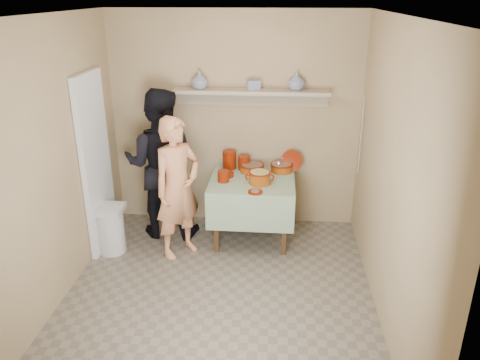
# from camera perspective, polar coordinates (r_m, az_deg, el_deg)

# --- Properties ---
(ground) EXTENTS (3.50, 3.50, 0.00)m
(ground) POSITION_cam_1_polar(r_m,az_deg,el_deg) (4.68, -2.69, -14.30)
(ground) COLOR #6F6657
(ground) RESTS_ON ground
(tile_panel) EXTENTS (0.06, 0.70, 2.00)m
(tile_panel) POSITION_cam_1_polar(r_m,az_deg,el_deg) (5.39, -17.13, 1.84)
(tile_panel) COLOR silver
(tile_panel) RESTS_ON ground
(plate_stack_a) EXTENTS (0.17, 0.17, 0.22)m
(plate_stack_a) POSITION_cam_1_polar(r_m,az_deg,el_deg) (5.68, -1.30, 2.49)
(plate_stack_a) COLOR #651404
(plate_stack_a) RESTS_ON serving_table
(plate_stack_b) EXTENTS (0.14, 0.14, 0.17)m
(plate_stack_b) POSITION_cam_1_polar(r_m,az_deg,el_deg) (5.64, 0.50, 2.10)
(plate_stack_b) COLOR #651404
(plate_stack_b) RESTS_ON serving_table
(bowl_stack) EXTENTS (0.13, 0.13, 0.13)m
(bowl_stack) POSITION_cam_1_polar(r_m,az_deg,el_deg) (5.29, -2.04, 0.48)
(bowl_stack) COLOR #651404
(bowl_stack) RESTS_ON serving_table
(empty_bowl) EXTENTS (0.16, 0.16, 0.05)m
(empty_bowl) POSITION_cam_1_polar(r_m,az_deg,el_deg) (5.46, -1.61, 0.68)
(empty_bowl) COLOR #651404
(empty_bowl) RESTS_ON serving_table
(propped_lid) EXTENTS (0.26, 0.11, 0.25)m
(propped_lid) POSITION_cam_1_polar(r_m,az_deg,el_deg) (5.64, 6.29, 2.32)
(propped_lid) COLOR #651404
(propped_lid) RESTS_ON serving_table
(vase_right) EXTENTS (0.22, 0.22, 0.20)m
(vase_right) POSITION_cam_1_polar(r_m,az_deg,el_deg) (5.46, 6.89, 11.86)
(vase_right) COLOR navy
(vase_right) RESTS_ON wall_shelf
(vase_left) EXTENTS (0.25, 0.25, 0.20)m
(vase_left) POSITION_cam_1_polar(r_m,az_deg,el_deg) (5.51, -4.96, 12.04)
(vase_left) COLOR navy
(vase_left) RESTS_ON wall_shelf
(ceramic_box) EXTENTS (0.17, 0.15, 0.11)m
(ceramic_box) POSITION_cam_1_polar(r_m,az_deg,el_deg) (5.47, 1.63, 11.51)
(ceramic_box) COLOR navy
(ceramic_box) RESTS_ON wall_shelf
(person_cook) EXTENTS (0.67, 0.68, 1.59)m
(person_cook) POSITION_cam_1_polar(r_m,az_deg,el_deg) (5.10, -7.59, -1.00)
(person_cook) COLOR tan
(person_cook) RESTS_ON ground
(person_helper) EXTENTS (0.87, 0.68, 1.78)m
(person_helper) POSITION_cam_1_polar(r_m,az_deg,el_deg) (5.55, -9.66, 1.93)
(person_helper) COLOR black
(person_helper) RESTS_ON ground
(room_shell) EXTENTS (3.04, 3.54, 2.62)m
(room_shell) POSITION_cam_1_polar(r_m,az_deg,el_deg) (3.95, -3.11, 4.88)
(room_shell) COLOR tan
(room_shell) RESTS_ON ground
(serving_table) EXTENTS (0.97, 0.97, 0.76)m
(serving_table) POSITION_cam_1_polar(r_m,az_deg,el_deg) (5.46, 1.52, -0.95)
(serving_table) COLOR #4C2D16
(serving_table) RESTS_ON ground
(cazuela_meat_a) EXTENTS (0.30, 0.30, 0.10)m
(cazuela_meat_a) POSITION_cam_1_polar(r_m,az_deg,el_deg) (5.58, 1.46, 1.54)
(cazuela_meat_a) COLOR #77300A
(cazuela_meat_a) RESTS_ON serving_table
(cazuela_meat_b) EXTENTS (0.28, 0.28, 0.10)m
(cazuela_meat_b) POSITION_cam_1_polar(r_m,az_deg,el_deg) (5.62, 5.08, 1.61)
(cazuela_meat_b) COLOR #77300A
(cazuela_meat_b) RESTS_ON serving_table
(ladle) EXTENTS (0.08, 0.26, 0.19)m
(ladle) POSITION_cam_1_polar(r_m,az_deg,el_deg) (5.58, 4.78, 2.03)
(ladle) COLOR silver
(ladle) RESTS_ON cazuela_meat_b
(cazuela_rice) EXTENTS (0.33, 0.25, 0.14)m
(cazuela_rice) POSITION_cam_1_polar(r_m,az_deg,el_deg) (5.23, 2.41, 0.41)
(cazuela_rice) COLOR #77300A
(cazuela_rice) RESTS_ON serving_table
(front_plate) EXTENTS (0.16, 0.16, 0.03)m
(front_plate) POSITION_cam_1_polar(r_m,az_deg,el_deg) (5.02, 1.87, -1.44)
(front_plate) COLOR #651404
(front_plate) RESTS_ON serving_table
(wall_shelf) EXTENTS (1.80, 0.25, 0.21)m
(wall_shelf) POSITION_cam_1_polar(r_m,az_deg,el_deg) (5.51, 1.34, 10.53)
(wall_shelf) COLOR tan
(wall_shelf) RESTS_ON room_shell
(trash_bin) EXTENTS (0.32, 0.32, 0.56)m
(trash_bin) POSITION_cam_1_polar(r_m,az_deg,el_deg) (5.49, -15.46, -5.78)
(trash_bin) COLOR silver
(trash_bin) RESTS_ON ground
(electrical_cord) EXTENTS (0.01, 0.05, 0.90)m
(electrical_cord) POSITION_cam_1_polar(r_m,az_deg,el_deg) (5.51, 14.53, 5.30)
(electrical_cord) COLOR silver
(electrical_cord) RESTS_ON wall_shelf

